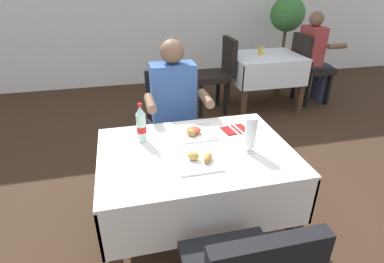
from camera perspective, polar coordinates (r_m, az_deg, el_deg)
name	(u,v)px	position (r m, az deg, el deg)	size (l,w,h in m)	color
ground_plane	(198,235)	(2.38, 1.20, -18.66)	(11.00, 11.00, 0.00)	#382619
main_dining_table	(196,172)	(2.01, 0.66, -7.49)	(1.20, 0.86, 0.73)	white
chair_far_diner_seat	(173,120)	(2.71, -3.52, 2.17)	(0.44, 0.50, 0.97)	black
seated_diner_far	(175,108)	(2.55, -3.21, 4.34)	(0.50, 0.46, 1.26)	#282D42
plate_near_camera	(198,160)	(1.80, 1.15, -5.28)	(0.26, 0.26, 0.07)	white
plate_far_diner	(195,132)	(2.09, 0.56, -0.06)	(0.25, 0.25, 0.06)	white
beer_glass_left	(250,135)	(1.88, 10.78, -0.59)	(0.07, 0.07, 0.23)	white
cola_bottle_primary	(141,125)	(1.99, -9.38, 1.21)	(0.06, 0.06, 0.26)	silver
napkin_cutlery_set	(235,129)	(2.18, 7.95, 0.40)	(0.19, 0.20, 0.01)	maroon
background_dining_table	(264,69)	(4.38, 13.28, 11.25)	(0.93, 0.76, 0.73)	white
background_chair_left	(217,71)	(4.12, 4.67, 11.11)	(0.50, 0.44, 0.97)	black
background_chair_right	(309,65)	(4.70, 20.87, 11.50)	(0.50, 0.44, 0.97)	black
background_patron	(314,53)	(4.70, 21.71, 13.33)	(0.46, 0.50, 1.26)	#282D42
background_table_tumbler	(261,51)	(4.32, 12.61, 14.42)	(0.06, 0.06, 0.11)	gold
potted_plant_corner	(285,30)	(5.34, 16.94, 17.63)	(0.53, 0.53, 1.39)	brown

